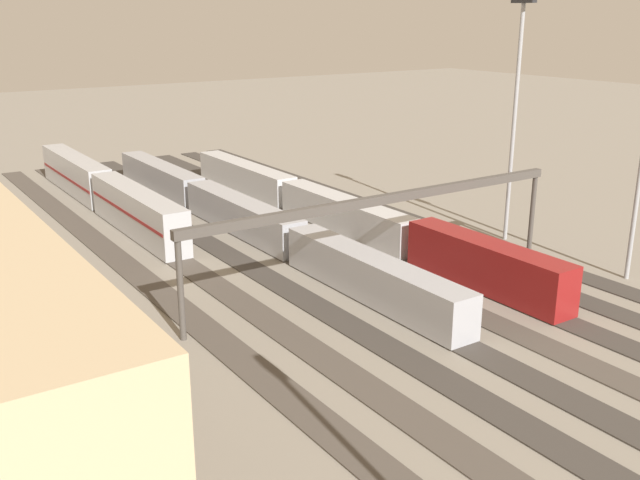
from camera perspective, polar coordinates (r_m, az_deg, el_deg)
name	(u,v)px	position (r m, az deg, el deg)	size (l,w,h in m)	color
ground_plane	(372,283)	(67.63, 4.12, -3.37)	(400.00, 400.00, 0.00)	gray
track_bed_0	(503,250)	(79.02, 14.22, -0.73)	(140.00, 2.80, 0.12)	#3D3833
track_bed_1	(469,258)	(75.52, 11.65, -1.40)	(140.00, 2.80, 0.12)	#3D3833
track_bed_2	(432,267)	(72.20, 8.84, -2.12)	(140.00, 2.80, 0.12)	#3D3833
track_bed_3	(393,277)	(69.08, 5.77, -2.91)	(140.00, 2.80, 0.12)	#4C443D
track_bed_4	(350,287)	(66.19, 2.41, -3.76)	(140.00, 2.80, 0.12)	#3D3833
track_bed_5	(304,299)	(63.57, -1.25, -4.67)	(140.00, 2.80, 0.12)	#3D3833
track_bed_6	(254,311)	(61.24, -5.21, -5.62)	(140.00, 2.80, 0.12)	#4C443D
track_bed_7	(199,325)	(59.24, -9.48, -6.62)	(140.00, 2.80, 0.12)	#4C443D
train_on_track_4	(242,216)	(82.57, -6.17, 1.91)	(71.40, 3.00, 3.80)	#A8AAB2
train_on_track_6	(103,191)	(95.18, -16.69, 3.72)	(47.20, 3.06, 5.00)	#B7BABF
train_on_track_2	(338,211)	(83.69, 1.40, 2.29)	(66.40, 3.00, 4.40)	maroon
light_mast_2	(517,86)	(79.81, 15.27, 11.66)	(2.80, 0.70, 26.17)	#9EA0A5
signal_gantry	(386,206)	(64.02, 5.19, 2.67)	(0.70, 40.00, 8.80)	#4C4742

